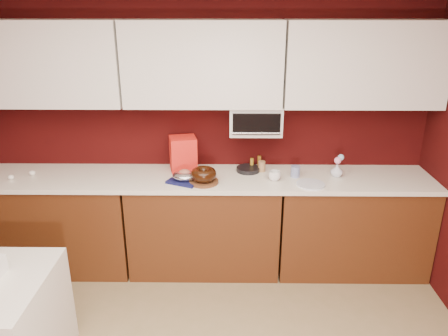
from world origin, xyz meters
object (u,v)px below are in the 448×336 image
at_px(bundt_cake, 204,174).
at_px(coffee_mug, 275,175).
at_px(pandoro_box, 183,154).
at_px(blue_jar, 295,171).
at_px(toaster_oven, 255,119).
at_px(flower_vase, 337,170).
at_px(foil_ham_nest, 185,176).

relative_size(bundt_cake, coffee_mug, 2.17).
relative_size(pandoro_box, blue_jar, 3.21).
height_order(toaster_oven, coffee_mug, toaster_oven).
bearing_deg(pandoro_box, toaster_oven, -12.60).
bearing_deg(flower_vase, toaster_oven, 168.57).
bearing_deg(pandoro_box, flower_vase, -18.92).
xyz_separation_m(toaster_oven, pandoro_box, (-0.64, -0.01, -0.32)).
bearing_deg(blue_jar, flower_vase, 1.37).
distance_m(bundt_cake, foil_ham_nest, 0.17).
xyz_separation_m(foil_ham_nest, pandoro_box, (-0.04, 0.27, 0.10)).
relative_size(toaster_oven, bundt_cake, 2.06).
bearing_deg(foil_ham_nest, toaster_oven, 24.75).
relative_size(toaster_oven, pandoro_box, 1.45).
relative_size(coffee_mug, flower_vase, 0.79).
distance_m(toaster_oven, flower_vase, 0.84).
height_order(foil_ham_nest, pandoro_box, pandoro_box).
bearing_deg(bundt_cake, flower_vase, 8.06).
distance_m(toaster_oven, coffee_mug, 0.51).
height_order(coffee_mug, flower_vase, flower_vase).
relative_size(toaster_oven, blue_jar, 4.65).
bearing_deg(foil_ham_nest, flower_vase, 5.82).
bearing_deg(flower_vase, bundt_cake, -171.94).
relative_size(coffee_mug, blue_jar, 1.04).
distance_m(pandoro_box, coffee_mug, 0.84).
xyz_separation_m(toaster_oven, foil_ham_nest, (-0.60, -0.28, -0.42)).
bearing_deg(coffee_mug, foil_ham_nest, -177.29).
xyz_separation_m(bundt_cake, flower_vase, (1.15, 0.16, -0.02)).
xyz_separation_m(pandoro_box, blue_jar, (0.99, -0.15, -0.11)).
xyz_separation_m(coffee_mug, blue_jar, (0.19, 0.09, -0.00)).
bearing_deg(bundt_cake, toaster_oven, 34.85).
bearing_deg(toaster_oven, coffee_mug, -56.47).
distance_m(foil_ham_nest, blue_jar, 0.96).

